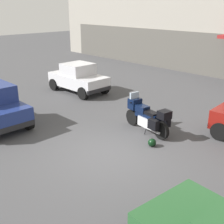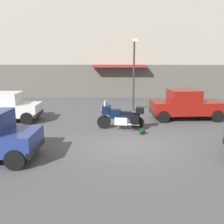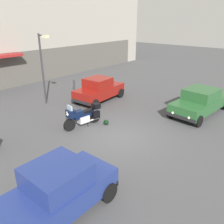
% 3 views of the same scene
% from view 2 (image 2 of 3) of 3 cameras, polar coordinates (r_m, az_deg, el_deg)
% --- Properties ---
extents(ground_plane, '(80.00, 80.00, 0.00)m').
position_cam_2_polar(ground_plane, '(10.30, 3.81, -7.07)').
color(ground_plane, '#424244').
extents(building_facade_rear, '(37.69, 3.40, 11.93)m').
position_cam_2_polar(building_facade_rear, '(23.30, 2.53, 18.15)').
color(building_facade_rear, gray).
rests_on(building_facade_rear, ground).
extents(motorcycle, '(2.26, 0.91, 1.36)m').
position_cam_2_polar(motorcycle, '(12.22, 2.12, -1.01)').
color(motorcycle, black).
rests_on(motorcycle, ground).
extents(helmet, '(0.28, 0.28, 0.28)m').
position_cam_2_polar(helmet, '(11.60, 6.68, -4.23)').
color(helmet, black).
rests_on(helmet, ground).
extents(car_compact_side, '(3.52, 1.80, 1.56)m').
position_cam_2_polar(car_compact_side, '(14.85, -22.14, 1.00)').
color(car_compact_side, silver).
rests_on(car_compact_side, ground).
extents(car_wagon_end, '(3.97, 2.05, 1.64)m').
position_cam_2_polar(car_wagon_end, '(14.83, 15.91, 1.56)').
color(car_wagon_end, maroon).
rests_on(car_wagon_end, ground).
extents(streetlamp_curbside, '(0.28, 0.94, 4.53)m').
position_cam_2_polar(streetlamp_curbside, '(16.40, 4.89, 9.81)').
color(streetlamp_curbside, '#2D2D33').
rests_on(streetlamp_curbside, ground).
extents(bollard_curbside, '(0.16, 0.16, 0.93)m').
position_cam_2_polar(bollard_curbside, '(17.93, 14.66, 2.32)').
color(bollard_curbside, '#333338').
rests_on(bollard_curbside, ground).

